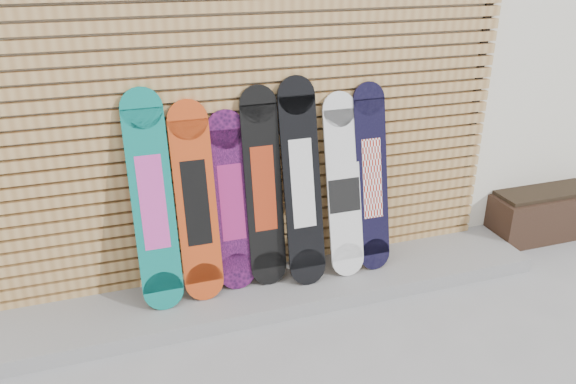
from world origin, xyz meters
name	(u,v)px	position (x,y,z in m)	size (l,w,h in m)	color
ground	(306,348)	(0.00, 0.00, 0.00)	(80.00, 80.00, 0.00)	gray
building	(243,17)	(0.50, 3.50, 1.80)	(12.00, 5.00, 3.60)	silver
concrete_step	(258,292)	(-0.15, 0.68, 0.06)	(4.60, 0.70, 0.12)	gray
slat_wall	(244,142)	(-0.15, 0.97, 1.21)	(4.26, 0.08, 2.29)	#AD7F48
planter_box	(541,213)	(2.68, 0.85, 0.23)	(1.05, 0.44, 0.47)	black
snowboard_0	(153,203)	(-0.87, 0.76, 0.90)	(0.29, 0.37, 1.57)	#0C736A
snowboard_1	(196,203)	(-0.57, 0.78, 0.85)	(0.29, 0.34, 1.46)	#BE3E14
snowboard_2	(232,202)	(-0.30, 0.81, 0.80)	(0.29, 0.27, 1.36)	black
snowboard_3	(264,189)	(-0.06, 0.80, 0.88)	(0.28, 0.29, 1.53)	black
snowboard_4	(302,183)	(0.23, 0.75, 0.90)	(0.29, 0.39, 1.57)	black
snowboard_5	(344,187)	(0.58, 0.76, 0.82)	(0.27, 0.37, 1.43)	silver
snowboard_6	(372,178)	(0.83, 0.77, 0.86)	(0.26, 0.35, 1.48)	black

